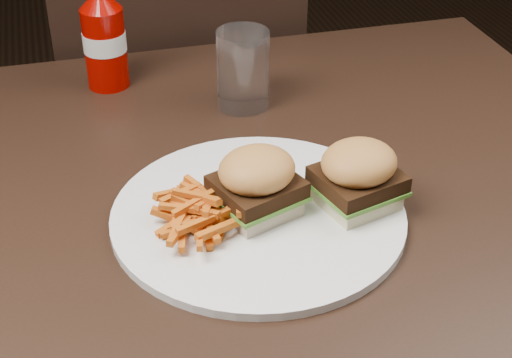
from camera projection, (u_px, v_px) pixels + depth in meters
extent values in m
cube|color=black|center=(183.00, 192.00, 1.00)|extent=(1.20, 0.80, 0.04)
cube|color=black|center=(171.00, 135.00, 1.72)|extent=(0.48, 0.48, 0.04)
cylinder|color=white|center=(258.00, 216.00, 0.92)|extent=(0.34, 0.34, 0.01)
cube|color=beige|center=(257.00, 204.00, 0.91)|extent=(0.10, 0.10, 0.02)
cube|color=#F3E7B1|center=(356.00, 197.00, 0.92)|extent=(0.10, 0.10, 0.02)
cylinder|color=#920400|center=(105.00, 49.00, 1.18)|extent=(0.07, 0.07, 0.13)
cylinder|color=white|center=(243.00, 71.00, 1.13)|extent=(0.10, 0.10, 0.12)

